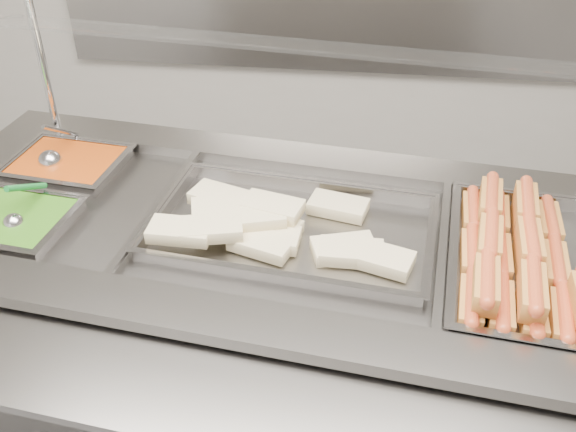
# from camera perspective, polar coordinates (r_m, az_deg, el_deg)

# --- Properties ---
(steam_counter) EXTENTS (2.10, 1.12, 0.96)m
(steam_counter) POSITION_cam_1_polar(r_m,az_deg,el_deg) (2.04, -1.49, -11.49)
(steam_counter) COLOR gray
(steam_counter) RESTS_ON ground
(tray_rail) EXTENTS (1.94, 0.62, 0.06)m
(tray_rail) POSITION_cam_1_polar(r_m,az_deg,el_deg) (1.38, -7.90, -15.13)
(tray_rail) COLOR gray
(tray_rail) RESTS_ON steam_counter
(sneeze_guard) EXTENTS (1.79, 0.52, 0.47)m
(sneeze_guard) POSITION_cam_1_polar(r_m,az_deg,el_deg) (1.74, 0.14, 14.55)
(sneeze_guard) COLOR silver
(sneeze_guard) RESTS_ON steam_counter
(pan_hotdogs) EXTENTS (0.43, 0.63, 0.11)m
(pan_hotdogs) POSITION_cam_1_polar(r_m,az_deg,el_deg) (1.73, 20.27, -4.67)
(pan_hotdogs) COLOR gray
(pan_hotdogs) RESTS_ON steam_counter
(pan_wraps) EXTENTS (0.77, 0.51, 0.07)m
(pan_wraps) POSITION_cam_1_polar(r_m,az_deg,el_deg) (1.73, 0.34, -1.47)
(pan_wraps) COLOR gray
(pan_wraps) RESTS_ON steam_counter
(pan_beans) EXTENTS (0.35, 0.29, 0.11)m
(pan_beans) POSITION_cam_1_polar(r_m,az_deg,el_deg) (2.12, -18.85, 3.63)
(pan_beans) COLOR gray
(pan_beans) RESTS_ON steam_counter
(pan_peas) EXTENTS (0.35, 0.29, 0.11)m
(pan_peas) POSITION_cam_1_polar(r_m,az_deg,el_deg) (1.92, -23.34, -1.16)
(pan_peas) COLOR gray
(pan_peas) RESTS_ON steam_counter
(hotdogs_in_buns) EXTENTS (0.32, 0.58, 0.13)m
(hotdogs_in_buns) POSITION_cam_1_polar(r_m,az_deg,el_deg) (1.69, 19.56, -3.33)
(hotdogs_in_buns) COLOR #AA6823
(hotdogs_in_buns) RESTS_ON pan_hotdogs
(tortilla_wraps) EXTENTS (0.68, 0.35, 0.07)m
(tortilla_wraps) POSITION_cam_1_polar(r_m,az_deg,el_deg) (1.69, -1.35, -0.97)
(tortilla_wraps) COLOR beige
(tortilla_wraps) RESTS_ON pan_wraps
(ladle) EXTENTS (0.07, 0.21, 0.16)m
(ladle) POSITION_cam_1_polar(r_m,az_deg,el_deg) (2.11, -20.31, 4.71)
(ladle) COLOR silver
(ladle) RESTS_ON pan_beans
(serving_spoon) EXTENTS (0.06, 0.19, 0.14)m
(serving_spoon) POSITION_cam_1_polar(r_m,az_deg,el_deg) (1.87, -22.99, -0.08)
(serving_spoon) COLOR silver
(serving_spoon) RESTS_ON pan_peas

